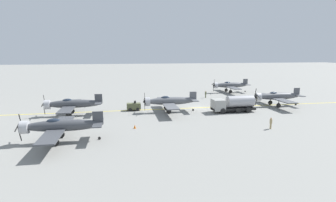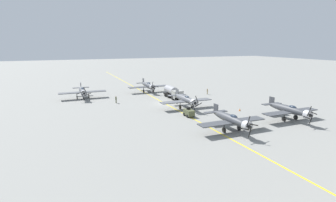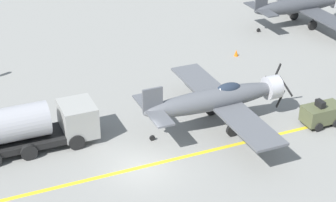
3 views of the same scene
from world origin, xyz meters
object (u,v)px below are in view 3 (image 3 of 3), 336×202
(airplane_mid_center, at_px, (218,99))
(fuel_tanker, at_px, (31,127))
(tow_tractor, at_px, (322,114))
(traffic_cone, at_px, (236,53))
(airplane_far_left, at_px, (302,5))

(airplane_mid_center, distance_m, fuel_tanker, 11.80)
(airplane_mid_center, bearing_deg, fuel_tanker, -105.51)
(airplane_mid_center, xyz_separation_m, fuel_tanker, (-2.08, -11.60, -0.50))
(fuel_tanker, relative_size, tow_tractor, 3.08)
(airplane_mid_center, height_order, traffic_cone, airplane_mid_center)
(airplane_mid_center, distance_m, tow_tractor, 6.98)
(airplane_mid_center, relative_size, fuel_tanker, 1.50)
(airplane_mid_center, height_order, fuel_tanker, airplane_mid_center)
(airplane_far_left, height_order, fuel_tanker, airplane_far_left)
(fuel_tanker, xyz_separation_m, traffic_cone, (-7.60, 18.47, -1.24))
(airplane_far_left, height_order, tow_tractor, airplane_far_left)
(airplane_far_left, height_order, airplane_mid_center, airplane_far_left)
(airplane_far_left, xyz_separation_m, tow_tractor, (16.27, -9.69, -1.22))
(airplane_mid_center, bearing_deg, tow_tractor, 63.61)
(airplane_far_left, xyz_separation_m, airplane_mid_center, (13.80, -16.10, 0.00))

